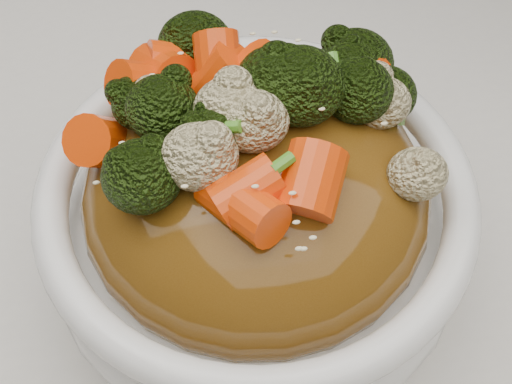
{
  "coord_description": "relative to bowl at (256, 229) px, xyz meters",
  "views": [
    {
      "loc": [
        -0.03,
        -0.17,
        1.11
      ],
      "look_at": [
        -0.0,
        0.04,
        0.82
      ],
      "focal_mm": 50.0,
      "sensor_mm": 36.0,
      "label": 1
    }
  ],
  "objects": [
    {
      "name": "tablecloth",
      "position": [
        0.0,
        -0.04,
        -0.06
      ],
      "size": [
        1.2,
        0.8,
        0.04
      ],
      "primitive_type": "cube",
      "color": "silver",
      "rests_on": "dining_table"
    },
    {
      "name": "bowl",
      "position": [
        0.0,
        0.0,
        0.0
      ],
      "size": [
        0.27,
        0.27,
        0.08
      ],
      "primitive_type": null,
      "rotation": [
        0.0,
        0.0,
        0.27
      ],
      "color": "white",
      "rests_on": "tablecloth"
    },
    {
      "name": "sauce_base",
      "position": [
        0.0,
        0.0,
        0.03
      ],
      "size": [
        0.21,
        0.21,
        0.09
      ],
      "primitive_type": "ellipsoid",
      "rotation": [
        0.0,
        0.0,
        0.27
      ],
      "color": "brown",
      "rests_on": "bowl"
    },
    {
      "name": "carrots",
      "position": [
        0.0,
        0.0,
        0.09
      ],
      "size": [
        0.21,
        0.21,
        0.05
      ],
      "primitive_type": null,
      "rotation": [
        0.0,
        0.0,
        0.27
      ],
      "color": "#F14307",
      "rests_on": "sauce_base"
    },
    {
      "name": "broccoli",
      "position": [
        0.0,
        0.0,
        0.09
      ],
      "size": [
        0.21,
        0.21,
        0.04
      ],
      "primitive_type": null,
      "rotation": [
        0.0,
        0.0,
        0.27
      ],
      "color": "black",
      "rests_on": "sauce_base"
    },
    {
      "name": "cauliflower",
      "position": [
        0.0,
        0.0,
        0.09
      ],
      "size": [
        0.21,
        0.21,
        0.04
      ],
      "primitive_type": null,
      "rotation": [
        0.0,
        0.0,
        0.27
      ],
      "color": "beige",
      "rests_on": "sauce_base"
    },
    {
      "name": "scallions",
      "position": [
        0.0,
        0.0,
        0.09
      ],
      "size": [
        0.16,
        0.16,
        0.02
      ],
      "primitive_type": null,
      "rotation": [
        0.0,
        0.0,
        0.27
      ],
      "color": "#42851E",
      "rests_on": "sauce_base"
    },
    {
      "name": "sesame_seeds",
      "position": [
        0.0,
        0.0,
        0.09
      ],
      "size": [
        0.19,
        0.19,
        0.01
      ],
      "primitive_type": null,
      "rotation": [
        0.0,
        0.0,
        0.27
      ],
      "color": "beige",
      "rests_on": "sauce_base"
    }
  ]
}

